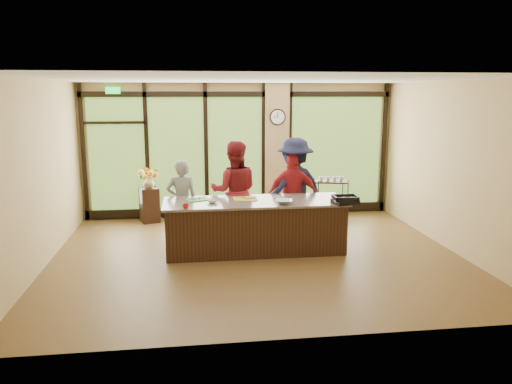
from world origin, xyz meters
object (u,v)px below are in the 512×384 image
object	(u,v)px
island_base	(255,227)
cook_right	(294,187)
cook_left	(182,201)
roasting_pan	(345,202)
flower_stand	(150,205)
bar_cart	(331,194)

from	to	relation	value
island_base	cook_right	bearing A→B (deg)	44.01
cook_left	cook_right	size ratio (longest dim) A/B	0.81
roasting_pan	island_base	bearing A→B (deg)	149.77
island_base	cook_left	xyz separation A→B (m)	(-1.28, 0.71, 0.35)
flower_stand	roasting_pan	bearing A→B (deg)	-55.39
bar_cart	island_base	bearing A→B (deg)	-122.81
cook_right	roasting_pan	bearing A→B (deg)	93.42
island_base	roasting_pan	world-z (taller)	roasting_pan
cook_left	cook_right	bearing A→B (deg)	-177.36
island_base	roasting_pan	distance (m)	1.65
island_base	cook_left	world-z (taller)	cook_left
cook_right	roasting_pan	world-z (taller)	cook_right
bar_cart	roasting_pan	bearing A→B (deg)	-88.00
flower_stand	bar_cart	bearing A→B (deg)	-22.88
cook_left	roasting_pan	world-z (taller)	cook_left
roasting_pan	flower_stand	bearing A→B (deg)	128.30
cook_right	roasting_pan	xyz separation A→B (m)	(0.61, -1.31, -0.01)
cook_left	flower_stand	xyz separation A→B (m)	(-0.73, 1.61, -0.41)
bar_cart	flower_stand	bearing A→B (deg)	-173.37
roasting_pan	flower_stand	distance (m)	4.52
cook_left	flower_stand	bearing A→B (deg)	-66.83
roasting_pan	bar_cart	size ratio (longest dim) A/B	0.41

